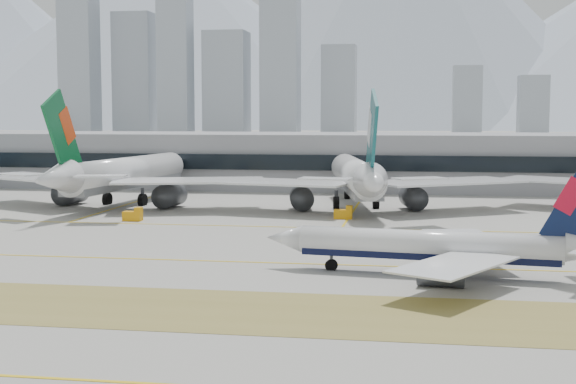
% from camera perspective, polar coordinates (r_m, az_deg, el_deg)
% --- Properties ---
extents(ground, '(3000.00, 3000.00, 0.00)m').
position_cam_1_polar(ground, '(116.35, -6.05, -4.44)').
color(ground, gray).
rests_on(ground, ground).
extents(apron_markings, '(360.00, 122.22, 0.06)m').
position_cam_1_polar(apron_markings, '(67.17, -18.42, -12.05)').
color(apron_markings, olive).
rests_on(apron_markings, ground).
extents(taxiing_airliner, '(44.65, 38.52, 15.01)m').
position_cam_1_polar(taxiing_airliner, '(101.42, 10.82, -3.89)').
color(taxiing_airliner, white).
rests_on(taxiing_airliner, ground).
extents(widebody_eva, '(70.74, 69.54, 25.33)m').
position_cam_1_polar(widebody_eva, '(181.61, -11.73, 1.16)').
color(widebody_eva, white).
rests_on(widebody_eva, ground).
extents(widebody_cathay, '(69.38, 68.76, 25.14)m').
position_cam_1_polar(widebody_cathay, '(171.50, 4.92, 0.99)').
color(widebody_cathay, white).
rests_on(widebody_cathay, ground).
extents(terminal, '(280.00, 43.10, 15.00)m').
position_cam_1_polar(terminal, '(227.80, 1.49, 2.31)').
color(terminal, gray).
rests_on(terminal, ground).
extents(gse_c, '(3.55, 2.00, 2.60)m').
position_cam_1_polar(gse_c, '(155.66, 4.00, -1.53)').
color(gse_c, orange).
rests_on(gse_c, ground).
extents(gse_b, '(3.55, 2.00, 2.60)m').
position_cam_1_polar(gse_b, '(155.17, -10.94, -1.64)').
color(gse_b, orange).
rests_on(gse_b, ground).
extents(city_skyline, '(342.00, 49.80, 140.00)m').
position_cam_1_polar(city_skyline, '(581.18, -4.59, 8.36)').
color(city_skyline, '#98A1AD').
rests_on(city_skyline, ground).
extents(mountain_ridge, '(2830.00, 1120.00, 470.00)m').
position_cam_1_polar(mountain_ridge, '(1523.40, 9.34, 11.46)').
color(mountain_ridge, '#9EA8B7').
rests_on(mountain_ridge, ground).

